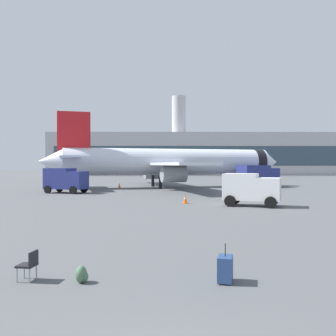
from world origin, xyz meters
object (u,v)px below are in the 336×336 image
object	(u,v)px
fuel_truck	(258,175)
traveller_backpack	(82,275)
airplane_at_gate	(168,162)
rolling_suitcase	(225,268)
safety_cone_mid	(119,185)
cargo_van	(251,188)
safety_cone_near	(185,199)
service_truck	(65,179)
gate_chair	(29,264)

from	to	relation	value
fuel_truck	traveller_backpack	world-z (taller)	fuel_truck
airplane_at_gate	rolling_suitcase	xyz separation A→B (m)	(1.21, -43.51, -3.27)
airplane_at_gate	safety_cone_mid	bearing A→B (deg)	-164.25
cargo_van	safety_cone_near	bearing A→B (deg)	158.72
service_truck	safety_cone_mid	size ratio (longest dim) A/B	6.81
service_truck	safety_cone_mid	bearing A→B (deg)	59.19
service_truck	gate_chair	world-z (taller)	service_truck
fuel_truck	rolling_suitcase	distance (m)	44.30
rolling_suitcase	traveller_backpack	distance (m)	4.07
safety_cone_near	rolling_suitcase	world-z (taller)	rolling_suitcase
airplane_at_gate	service_truck	bearing A→B (deg)	-138.54
gate_chair	service_truck	bearing A→B (deg)	103.18
rolling_suitcase	cargo_van	bearing A→B (deg)	74.93
cargo_van	gate_chair	bearing A→B (deg)	-119.55
rolling_suitcase	gate_chair	size ratio (longest dim) A/B	1.28
cargo_van	rolling_suitcase	distance (m)	19.87
gate_chair	airplane_at_gate	bearing A→B (deg)	84.21
safety_cone_near	safety_cone_mid	bearing A→B (deg)	111.63
service_truck	safety_cone_near	distance (m)	17.75
cargo_van	safety_cone_mid	bearing A→B (deg)	120.54
safety_cone_mid	rolling_suitcase	size ratio (longest dim) A/B	0.70
cargo_van	rolling_suitcase	size ratio (longest dim) A/B	4.38
service_truck	fuel_truck	distance (m)	26.75
service_truck	rolling_suitcase	world-z (taller)	service_truck
airplane_at_gate	service_truck	size ratio (longest dim) A/B	6.73
fuel_truck	safety_cone_mid	bearing A→B (deg)	-176.65
cargo_van	traveller_backpack	world-z (taller)	cargo_van
safety_cone_mid	cargo_van	bearing A→B (deg)	-59.46
fuel_truck	gate_chair	world-z (taller)	fuel_truck
cargo_van	rolling_suitcase	xyz separation A→B (m)	(-5.16, -19.16, -1.06)
service_truck	safety_cone_near	size ratio (longest dim) A/B	6.86
gate_chair	fuel_truck	bearing A→B (deg)	67.98
safety_cone_near	gate_chair	world-z (taller)	gate_chair
service_truck	traveller_backpack	xyz separation A→B (m)	(9.20, -32.88, -1.37)
safety_cone_mid	traveller_backpack	size ratio (longest dim) A/B	1.61
traveller_backpack	gate_chair	size ratio (longest dim) A/B	0.56
fuel_truck	traveller_backpack	bearing A→B (deg)	-110.13
service_truck	safety_cone_mid	distance (m)	10.22
traveller_backpack	gate_chair	world-z (taller)	gate_chair
safety_cone_near	gate_chair	bearing A→B (deg)	-105.03
rolling_suitcase	gate_chair	distance (m)	5.61
fuel_truck	cargo_van	bearing A→B (deg)	-105.29
airplane_at_gate	safety_cone_mid	distance (m)	7.84
safety_cone_mid	gate_chair	size ratio (longest dim) A/B	0.90
service_truck	rolling_suitcase	size ratio (longest dim) A/B	4.78
airplane_at_gate	service_truck	world-z (taller)	airplane_at_gate
fuel_truck	safety_cone_near	size ratio (longest dim) A/B	8.41
rolling_suitcase	traveller_backpack	bearing A→B (deg)	-179.85
airplane_at_gate	rolling_suitcase	distance (m)	43.65
fuel_truck	safety_cone_near	bearing A→B (deg)	-118.22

